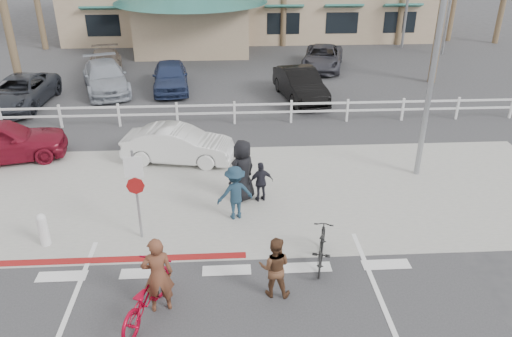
{
  "coord_description": "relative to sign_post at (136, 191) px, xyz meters",
  "views": [
    {
      "loc": [
        0.15,
        -9.31,
        7.76
      ],
      "look_at": [
        0.88,
        3.21,
        1.5
      ],
      "focal_mm": 35.0,
      "sensor_mm": 36.0,
      "label": 1
    }
  ],
  "objects": [
    {
      "name": "lot_car_0",
      "position": [
        -7.08,
        11.06,
        -0.76
      ],
      "size": [
        2.58,
        5.11,
        1.39
      ],
      "primitive_type": "imported",
      "rotation": [
        0.0,
        0.0,
        -0.06
      ],
      "color": "#25282F",
      "rests_on": "ground"
    },
    {
      "name": "lot_car_1",
      "position": [
        -3.67,
        13.26,
        -0.74
      ],
      "size": [
        3.41,
        5.3,
        1.43
      ],
      "primitive_type": "imported",
      "rotation": [
        0.0,
        0.0,
        0.31
      ],
      "color": "#8E95A0",
      "rests_on": "ground"
    },
    {
      "name": "sidewalk_plaza",
      "position": [
        2.3,
        2.3,
        -1.44
      ],
      "size": [
        22.0,
        7.0,
        0.01
      ],
      "primitive_type": "cube",
      "color": "gray",
      "rests_on": "ground"
    },
    {
      "name": "sign_post",
      "position": [
        0.0,
        0.0,
        0.0
      ],
      "size": [
        0.5,
        0.1,
        2.9
      ],
      "primitive_type": null,
      "color": "gray",
      "rests_on": "ground"
    },
    {
      "name": "ground",
      "position": [
        2.3,
        -2.2,
        -1.45
      ],
      "size": [
        140.0,
        140.0,
        0.0
      ],
      "primitive_type": "plane",
      "color": "#333335"
    },
    {
      "name": "lot_car_2",
      "position": [
        -0.43,
        13.2,
        -0.73
      ],
      "size": [
        2.12,
        4.39,
        1.44
      ],
      "primitive_type": "imported",
      "rotation": [
        0.0,
        0.0,
        0.1
      ],
      "color": "navy",
      "rests_on": "ground"
    },
    {
      "name": "rail_fence",
      "position": [
        2.8,
        8.3,
        -0.95
      ],
      "size": [
        29.4,
        0.16,
        1.0
      ],
      "primitive_type": null,
      "color": "silver",
      "rests_on": "ground"
    },
    {
      "name": "bike_red",
      "position": [
        0.57,
        -3.06,
        -0.88
      ],
      "size": [
        1.4,
        2.3,
        1.14
      ],
      "primitive_type": "imported",
      "rotation": [
        0.0,
        0.0,
        2.82
      ],
      "color": "maroon",
      "rests_on": "ground"
    },
    {
      "name": "car_white_sedan",
      "position": [
        0.64,
        4.78,
        -0.81
      ],
      "size": [
        4.08,
        2.03,
        1.28
      ],
      "primitive_type": "imported",
      "rotation": [
        0.0,
        0.0,
        1.39
      ],
      "color": "silver",
      "rests_on": "ground"
    },
    {
      "name": "streetlight_0",
      "position": [
        8.8,
        3.3,
        3.05
      ],
      "size": [
        0.6,
        2.0,
        9.0
      ],
      "primitive_type": null,
      "color": "gray",
      "rests_on": "ground"
    },
    {
      "name": "curb_red",
      "position": [
        -0.7,
        -1.0,
        -1.44
      ],
      "size": [
        7.0,
        0.25,
        0.02
      ],
      "primitive_type": "cube",
      "color": "maroon",
      "rests_on": "ground"
    },
    {
      "name": "cross_street",
      "position": [
        2.3,
        6.3,
        -1.45
      ],
      "size": [
        40.0,
        5.0,
        0.01
      ],
      "primitive_type": "cube",
      "color": "#333335",
      "rests_on": "ground"
    },
    {
      "name": "lot_car_3",
      "position": [
        5.9,
        11.37,
        -0.71
      ],
      "size": [
        2.32,
        4.69,
        1.48
      ],
      "primitive_type": "imported",
      "rotation": [
        0.0,
        0.0,
        0.17
      ],
      "color": "black",
      "rests_on": "ground"
    },
    {
      "name": "parking_lot",
      "position": [
        2.3,
        15.8,
        -1.45
      ],
      "size": [
        50.0,
        16.0,
        0.01
      ],
      "primitive_type": "cube",
      "color": "#333335",
      "rests_on": "ground"
    },
    {
      "name": "bike_black",
      "position": [
        4.67,
        -1.47,
        -0.94
      ],
      "size": [
        0.88,
        1.77,
        1.03
      ],
      "primitive_type": "imported",
      "rotation": [
        0.0,
        0.0,
        2.89
      ],
      "color": "black",
      "rests_on": "ground"
    },
    {
      "name": "rider_black",
      "position": [
        3.4,
        -2.5,
        -0.69
      ],
      "size": [
        0.82,
        0.69,
        1.52
      ],
      "primitive_type": "imported",
      "rotation": [
        0.0,
        0.0,
        2.97
      ],
      "color": "#553521",
      "rests_on": "ground"
    },
    {
      "name": "pedestrian_child",
      "position": [
        3.38,
        1.8,
        -0.8
      ],
      "size": [
        0.81,
        0.5,
        1.29
      ],
      "primitive_type": "imported",
      "rotation": [
        0.0,
        0.0,
        3.4
      ],
      "color": "black",
      "rests_on": "ground"
    },
    {
      "name": "lot_car_5",
      "position": [
        7.96,
        16.82,
        -0.8
      ],
      "size": [
        3.23,
        5.04,
        1.29
      ],
      "primitive_type": "imported",
      "rotation": [
        0.0,
        0.0,
        -0.25
      ],
      "color": "#35353D",
      "rests_on": "ground"
    },
    {
      "name": "bollard_0",
      "position": [
        -2.5,
        -0.2,
        -0.97
      ],
      "size": [
        0.26,
        0.26,
        0.95
      ],
      "primitive_type": null,
      "color": "silver",
      "rests_on": "ground"
    },
    {
      "name": "pedestrian_a",
      "position": [
        2.58,
        0.87,
        -0.64
      ],
      "size": [
        1.18,
        0.87,
        1.63
      ],
      "primitive_type": "imported",
      "rotation": [
        0.0,
        0.0,
        3.42
      ],
      "color": "#193043",
      "rests_on": "ground"
    },
    {
      "name": "pedestrian_b",
      "position": [
        2.83,
        1.93,
        -0.47
      ],
      "size": [
        1.12,
        1.11,
        1.95
      ],
      "primitive_type": "imported",
      "rotation": [
        0.0,
        0.0,
        3.92
      ],
      "color": "black",
      "rests_on": "ground"
    },
    {
      "name": "info_sign",
      "position": [
        16.3,
        19.8,
        1.35
      ],
      "size": [
        1.2,
        0.16,
        5.6
      ],
      "primitive_type": null,
      "color": "navy",
      "rests_on": "ground"
    },
    {
      "name": "rider_red",
      "position": [
        0.84,
        -2.85,
        -0.52
      ],
      "size": [
        0.76,
        0.59,
        1.86
      ],
      "primitive_type": "imported",
      "rotation": [
        0.0,
        0.0,
        3.37
      ],
      "color": "brown",
      "rests_on": "ground"
    },
    {
      "name": "car_red_compact",
      "position": [
        -5.65,
        5.21,
        -0.69
      ],
      "size": [
        4.75,
        2.76,
        1.52
      ],
      "primitive_type": "imported",
      "rotation": [
        0.0,
        0.0,
        1.8
      ],
      "color": "maroon",
      "rests_on": "ground"
    },
    {
      "name": "lot_car_4",
      "position": [
        -4.34,
        16.34,
        -0.81
      ],
      "size": [
        2.53,
        4.63,
        1.27
      ],
      "primitive_type": "imported",
      "rotation": [
        0.0,
        0.0,
        0.18
      ],
      "color": "#65594E",
      "rests_on": "ground"
    }
  ]
}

